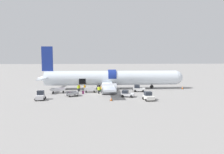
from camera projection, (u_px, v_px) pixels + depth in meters
The scene contains 20 objects.
ground_plane at pixel (103, 94), 46.25m from camera, with size 500.00×500.00×0.00m, color gray.
airplane at pixel (110, 78), 53.02m from camera, with size 38.87×29.92×11.19m.
baggage_tug_lead at pixel (40, 96), 39.15m from camera, with size 2.14×2.70×1.79m.
baggage_tug_mid at pixel (127, 94), 42.30m from camera, with size 3.16×2.61×1.40m.
baggage_tug_rear at pixel (138, 89), 48.81m from camera, with size 3.16×2.18×1.66m.
baggage_tug_spare at pixel (148, 97), 38.88m from camera, with size 2.22×2.91×1.63m.
baggage_cart_loading at pixel (91, 90), 48.04m from camera, with size 3.71×1.97×1.05m.
baggage_cart_queued at pixel (59, 91), 46.77m from camera, with size 4.27×2.12×1.16m.
baggage_cart_empty at pixel (72, 94), 42.94m from camera, with size 3.41×2.68×1.00m.
ground_crew_loader_a at pixel (79, 88), 49.86m from camera, with size 0.56×0.48×1.64m.
ground_crew_loader_b at pixel (99, 90), 45.84m from camera, with size 0.63×0.46×1.80m.
ground_crew_driver at pixel (103, 89), 48.43m from camera, with size 0.55×0.42×1.59m.
ground_crew_supervisor at pixel (85, 87), 50.28m from camera, with size 0.56×0.44×1.60m.
ground_crew_helper at pixel (78, 88), 48.75m from camera, with size 0.59×0.49×1.71m.
ground_crew_marshal at pixel (102, 89), 47.30m from camera, with size 0.55×0.55×1.71m.
suitcase_on_tarmac_upright at pixel (100, 90), 49.03m from camera, with size 0.50×0.20×0.87m.
suitcase_on_tarmac_spare at pixel (83, 92), 45.63m from camera, with size 0.46×0.29×0.84m.
safety_cone_nose at pixel (182, 88), 53.00m from camera, with size 0.59×0.59×0.76m.
safety_cone_engine_left at pixel (111, 99), 38.43m from camera, with size 0.55×0.55×0.65m.
safety_cone_wingtip at pixel (116, 92), 46.21m from camera, with size 0.59×0.59×0.73m.
Camera 1 is at (-1.17, -45.72, 8.13)m, focal length 32.00 mm.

